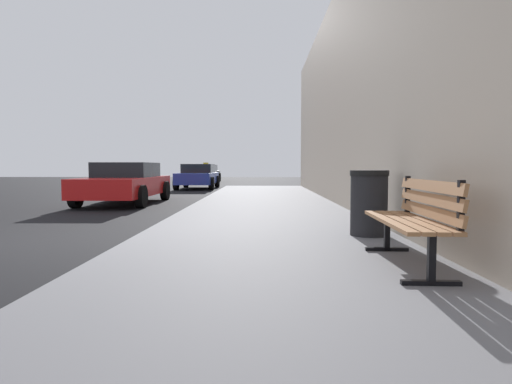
% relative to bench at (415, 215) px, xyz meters
% --- Properties ---
extents(ground_plane, '(80.00, 80.00, 0.00)m').
position_rel_bench_xyz_m(ground_plane, '(-5.39, 1.88, -0.66)').
color(ground_plane, black).
extents(sidewalk, '(4.00, 32.00, 0.15)m').
position_rel_bench_xyz_m(sidewalk, '(-1.39, 1.88, -0.59)').
color(sidewalk, slate).
rests_on(sidewalk, ground_plane).
extents(building_wall, '(0.70, 32.00, 5.97)m').
position_rel_bench_xyz_m(building_wall, '(0.81, 1.88, 2.32)').
color(building_wall, '#BCAD99').
rests_on(building_wall, ground_plane).
extents(bench, '(0.56, 1.73, 0.89)m').
position_rel_bench_xyz_m(bench, '(0.00, 0.00, 0.00)').
color(bench, '#9E6B42').
rests_on(bench, sidewalk).
extents(trash_bin, '(0.55, 0.55, 0.95)m').
position_rel_bench_xyz_m(trash_bin, '(0.01, 1.90, -0.04)').
color(trash_bin, black).
rests_on(trash_bin, sidewalk).
extents(car_red, '(2.04, 4.57, 1.27)m').
position_rel_bench_xyz_m(car_red, '(-5.78, 8.92, -0.01)').
color(car_red, red).
rests_on(car_red, ground_plane).
extents(car_blue, '(1.94, 4.26, 1.27)m').
position_rel_bench_xyz_m(car_blue, '(-4.85, 17.82, -0.02)').
color(car_blue, '#233899').
rests_on(car_blue, ground_plane).
extents(car_black, '(1.94, 4.50, 1.43)m').
position_rel_bench_xyz_m(car_black, '(-5.69, 27.25, -0.02)').
color(car_black, black).
rests_on(car_black, ground_plane).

